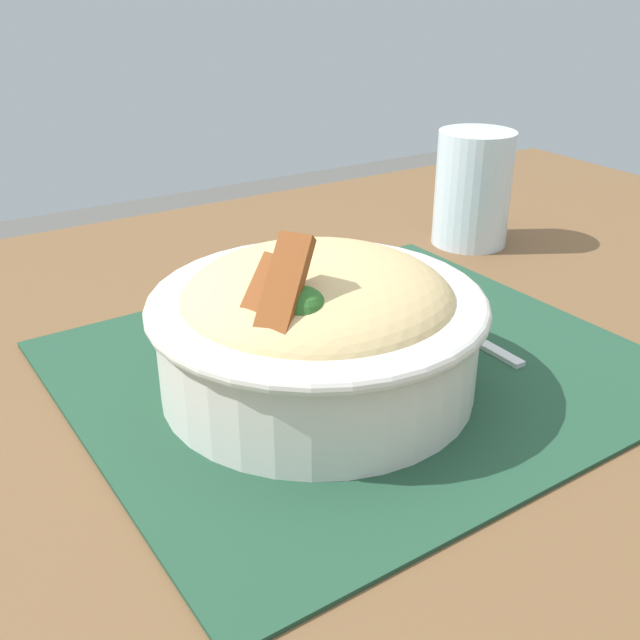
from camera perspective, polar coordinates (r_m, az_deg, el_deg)
table at (r=0.56m, az=2.24°, el=-11.06°), size 1.25×0.85×0.77m
placemat at (r=0.53m, az=2.87°, el=-3.52°), size 0.39×0.35×0.00m
bowl at (r=0.48m, az=-0.01°, el=-0.38°), size 0.24×0.24×0.12m
fork at (r=0.58m, az=9.96°, el=-0.45°), size 0.02×0.13×0.00m
drinking_glass at (r=0.76m, az=11.57°, el=9.28°), size 0.07×0.07×0.11m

